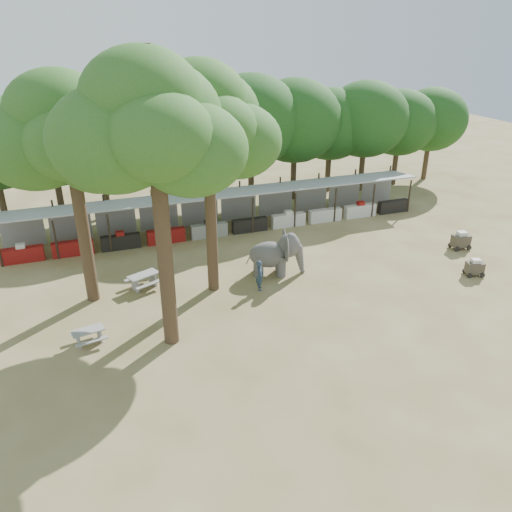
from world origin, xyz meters
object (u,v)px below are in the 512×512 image
object	(u,v)px
yard_tree_left	(65,135)
picnic_table_far	(144,279)
elephant	(276,254)
handler	(260,275)
yard_tree_back	(203,122)
cart_back	(461,240)
yard_tree_center	(149,127)
cart_front	(475,267)
picnic_table_near	(89,334)

from	to	relation	value
yard_tree_left	picnic_table_far	bearing A→B (deg)	2.73
elephant	handler	bearing A→B (deg)	-120.41
yard_tree_back	cart_back	size ratio (longest dim) A/B	9.29
yard_tree_left	picnic_table_far	xyz separation A→B (m)	(2.72, 0.13, -7.69)
yard_tree_back	handler	xyz separation A→B (m)	(2.38, -1.10, -7.72)
yard_tree_left	picnic_table_far	world-z (taller)	yard_tree_left
yard_tree_center	yard_tree_back	bearing A→B (deg)	53.14
cart_front	yard_tree_center	bearing A→B (deg)	-162.34
yard_tree_center	handler	world-z (taller)	yard_tree_center
yard_tree_left	cart_front	bearing A→B (deg)	-12.87
yard_tree_center	cart_front	size ratio (longest dim) A/B	10.48
cart_front	yard_tree_left	bearing A→B (deg)	-176.61
yard_tree_left	picnic_table_near	bearing A→B (deg)	-93.66
cart_front	handler	bearing A→B (deg)	-175.77
elephant	picnic_table_near	size ratio (longest dim) A/B	2.07
yard_tree_back	elephant	bearing A→B (deg)	4.77
yard_tree_left	handler	size ratio (longest dim) A/B	6.69
handler	cart_back	world-z (taller)	handler
yard_tree_back	handler	world-z (taller)	yard_tree_back
yard_tree_left	yard_tree_back	size ratio (longest dim) A/B	0.97
elephant	cart_back	xyz separation A→B (m)	(11.95, -0.69, -0.65)
picnic_table_far	yard_tree_left	bearing A→B (deg)	159.59
picnic_table_near	cart_front	bearing A→B (deg)	-12.82
picnic_table_far	cart_back	world-z (taller)	cart_back
yard_tree_left	cart_back	size ratio (longest dim) A/B	9.01
yard_tree_back	cart_front	bearing A→B (deg)	-14.30
handler	cart_front	xyz separation A→B (m)	(11.68, -2.49, -0.34)
elephant	picnic_table_far	size ratio (longest dim) A/B	1.62
elephant	handler	xyz separation A→B (m)	(-1.49, -1.42, -0.38)
picnic_table_far	cart_front	xyz separation A→B (m)	(17.33, -4.71, -0.03)
picnic_table_far	cart_back	distance (m)	19.16
picnic_table_near	cart_back	distance (m)	22.26
yard_tree_back	elephant	world-z (taller)	yard_tree_back
yard_tree_left	handler	xyz separation A→B (m)	(8.38, -2.10, -7.38)
picnic_table_near	cart_back	world-z (taller)	cart_back
handler	picnic_table_near	bearing A→B (deg)	117.95
handler	picnic_table_far	xyz separation A→B (m)	(-5.65, 2.23, -0.31)
yard_tree_back	elephant	xyz separation A→B (m)	(3.87, 0.32, -7.34)
picnic_table_far	elephant	bearing A→B (deg)	-29.59
picnic_table_far	cart_front	bearing A→B (deg)	-38.36
picnic_table_far	cart_back	size ratio (longest dim) A/B	1.64
picnic_table_far	cart_front	distance (m)	17.96
yard_tree_back	picnic_table_far	xyz separation A→B (m)	(-3.28, 1.13, -8.03)
yard_tree_center	yard_tree_back	xyz separation A→B (m)	(3.00, 4.00, -0.67)
elephant	cart_back	size ratio (longest dim) A/B	2.65
elephant	picnic_table_near	bearing A→B (deg)	-145.01
yard_tree_left	handler	distance (m)	11.36
yard_tree_left	yard_tree_back	distance (m)	6.09
yard_tree_left	yard_tree_center	world-z (taller)	yard_tree_center
yard_tree_back	cart_back	bearing A→B (deg)	-1.35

